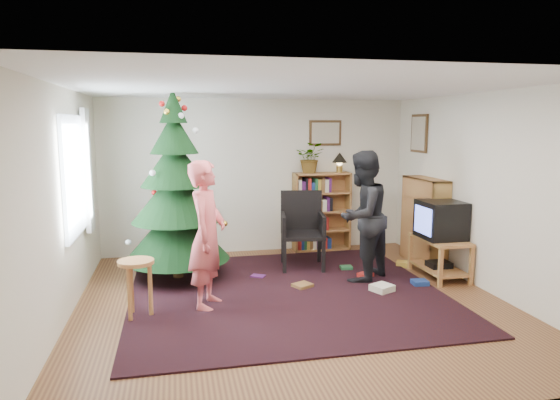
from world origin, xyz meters
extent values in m
plane|color=brown|center=(0.00, 0.00, 0.00)|extent=(5.00, 5.00, 0.00)
plane|color=white|center=(0.00, 0.00, 2.50)|extent=(5.00, 5.00, 0.00)
cube|color=silver|center=(0.00, 2.50, 1.25)|extent=(5.00, 0.02, 2.50)
cube|color=silver|center=(0.00, -2.50, 1.25)|extent=(5.00, 0.02, 2.50)
cube|color=silver|center=(-2.50, 0.00, 1.25)|extent=(0.02, 5.00, 2.50)
cube|color=silver|center=(2.50, 0.00, 1.25)|extent=(0.02, 5.00, 2.50)
cube|color=black|center=(0.00, 0.30, 0.01)|extent=(3.80, 3.60, 0.02)
cube|color=silver|center=(-2.47, 0.60, 1.50)|extent=(0.04, 1.20, 1.40)
cube|color=silver|center=(-2.43, 1.30, 1.50)|extent=(0.06, 0.35, 1.60)
cube|color=#4C3319|center=(1.15, 2.48, 1.95)|extent=(0.55, 0.03, 0.42)
cube|color=beige|center=(1.15, 2.48, 1.95)|extent=(0.47, 0.01, 0.34)
cube|color=#4C3319|center=(2.48, 1.75, 1.95)|extent=(0.03, 0.50, 0.60)
cube|color=beige|center=(2.48, 1.75, 1.95)|extent=(0.01, 0.42, 0.52)
cylinder|color=#3F2816|center=(-1.32, 1.21, 0.14)|extent=(0.14, 0.14, 0.27)
cone|color=black|center=(-1.32, 1.21, 0.67)|extent=(1.41, 1.41, 0.80)
cone|color=black|center=(-1.32, 1.21, 1.15)|extent=(1.19, 1.19, 0.71)
cone|color=black|center=(-1.32, 1.21, 1.59)|extent=(0.91, 0.91, 0.63)
cone|color=black|center=(-1.32, 1.21, 1.98)|extent=(0.64, 0.64, 0.55)
cone|color=black|center=(-1.32, 1.21, 2.34)|extent=(0.36, 0.36, 0.46)
cube|color=#A77B3B|center=(1.06, 2.34, 0.65)|extent=(0.95, 0.30, 1.30)
cube|color=#A77B3B|center=(1.06, 2.34, 1.29)|extent=(0.95, 0.30, 0.03)
cube|color=#A77B3B|center=(2.34, 1.22, 0.65)|extent=(0.30, 0.95, 1.30)
cube|color=#A77B3B|center=(2.34, 1.22, 1.29)|extent=(0.30, 0.95, 0.03)
cube|color=#A77B3B|center=(2.22, 0.53, 0.53)|extent=(0.50, 0.91, 0.04)
cube|color=#A77B3B|center=(2.00, 0.11, 0.26)|extent=(0.05, 0.05, 0.51)
cube|color=#A77B3B|center=(2.44, 0.11, 0.26)|extent=(0.05, 0.05, 0.51)
cube|color=#A77B3B|center=(2.00, 0.96, 0.26)|extent=(0.05, 0.05, 0.51)
cube|color=#A77B3B|center=(2.44, 0.96, 0.26)|extent=(0.05, 0.05, 0.51)
cube|color=#A77B3B|center=(2.22, 0.53, 0.12)|extent=(0.46, 0.87, 0.03)
cube|color=black|center=(2.22, 0.53, 0.17)|extent=(0.30, 0.25, 0.08)
cube|color=black|center=(2.22, 0.53, 0.81)|extent=(0.53, 0.59, 0.51)
cube|color=#5B72F9|center=(1.95, 0.53, 0.81)|extent=(0.01, 0.46, 0.37)
cube|color=black|center=(0.47, 1.31, 0.50)|extent=(0.71, 0.71, 0.05)
cube|color=black|center=(0.47, 1.59, 0.81)|extent=(0.61, 0.15, 0.61)
cube|color=black|center=(0.19, 1.04, 0.25)|extent=(0.06, 0.06, 0.50)
cube|color=black|center=(0.75, 1.04, 0.25)|extent=(0.06, 0.06, 0.50)
cube|color=black|center=(0.19, 1.59, 0.25)|extent=(0.06, 0.06, 0.50)
cube|color=black|center=(0.75, 1.59, 0.25)|extent=(0.06, 0.06, 0.50)
cylinder|color=#A77B3B|center=(-1.76, -0.13, 0.62)|extent=(0.39, 0.39, 0.04)
cylinder|color=#A77B3B|center=(-1.62, -0.13, 0.30)|extent=(0.05, 0.05, 0.60)
cylinder|color=#A77B3B|center=(-1.83, -0.01, 0.30)|extent=(0.05, 0.05, 0.60)
cylinder|color=#A77B3B|center=(-1.83, -0.25, 0.30)|extent=(0.05, 0.05, 0.60)
imported|color=#CE5255|center=(-0.98, 0.04, 0.85)|extent=(0.60, 0.72, 1.70)
imported|color=black|center=(1.11, 0.63, 0.88)|extent=(1.08, 1.05, 1.75)
imported|color=gray|center=(0.86, 2.34, 1.55)|extent=(0.56, 0.52, 0.50)
cylinder|color=#A57F33|center=(1.36, 2.34, 1.35)|extent=(0.10, 0.10, 0.10)
sphere|color=#FFD88C|center=(1.36, 2.34, 1.47)|extent=(0.10, 0.10, 0.10)
cone|color=black|center=(1.36, 2.34, 1.55)|extent=(0.25, 0.25, 0.17)
cube|color=#A51E19|center=(1.20, 0.68, 0.04)|extent=(0.20, 0.20, 0.08)
cube|color=navy|center=(1.77, 0.21, 0.04)|extent=(0.20, 0.20, 0.08)
cube|color=#1E592D|center=(1.06, 1.08, 0.04)|extent=(0.20, 0.20, 0.08)
cube|color=gold|center=(1.96, 1.10, 0.04)|extent=(0.20, 0.20, 0.08)
cube|color=brown|center=(0.25, 0.44, 0.04)|extent=(0.20, 0.20, 0.08)
cube|color=beige|center=(1.18, 0.08, 0.04)|extent=(0.20, 0.20, 0.08)
cube|color=#4C1959|center=(-0.24, 0.99, 0.04)|extent=(0.20, 0.20, 0.08)
camera|label=1|loc=(-1.32, -5.55, 2.10)|focal=32.00mm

